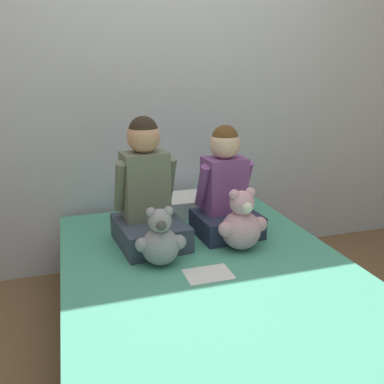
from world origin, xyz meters
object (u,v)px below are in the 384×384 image
at_px(bed, 217,317).
at_px(sign_card, 208,274).
at_px(teddy_bear_held_by_left_child, 160,241).
at_px(child_on_right, 225,190).
at_px(teddy_bear_held_by_right_child, 241,224).
at_px(pillow_at_headboard, 171,206).
at_px(child_on_left, 147,195).

bearing_deg(bed, sign_card, 139.53).
distance_m(bed, teddy_bear_held_by_left_child, 0.44).
distance_m(bed, child_on_right, 0.68).
height_order(child_on_right, teddy_bear_held_by_right_child, child_on_right).
distance_m(teddy_bear_held_by_left_child, sign_card, 0.27).
distance_m(teddy_bear_held_by_right_child, pillow_at_headboard, 0.64).
relative_size(child_on_left, sign_card, 3.15).
bearing_deg(teddy_bear_held_by_right_child, sign_card, -143.79).
height_order(bed, child_on_right, child_on_right).
relative_size(child_on_left, teddy_bear_held_by_right_child, 2.07).
distance_m(bed, child_on_left, 0.69).
bearing_deg(pillow_at_headboard, sign_card, -92.44).
distance_m(child_on_right, teddy_bear_held_by_left_child, 0.52).
bearing_deg(child_on_right, pillow_at_headboard, 116.01).
relative_size(child_on_right, teddy_bear_held_by_right_child, 1.88).
relative_size(teddy_bear_held_by_right_child, pillow_at_headboard, 0.68).
height_order(bed, teddy_bear_held_by_left_child, teddy_bear_held_by_left_child).
distance_m(bed, pillow_at_headboard, 0.88).
distance_m(teddy_bear_held_by_left_child, pillow_at_headboard, 0.68).
xyz_separation_m(bed, sign_card, (-0.03, 0.03, 0.21)).
bearing_deg(sign_card, child_on_left, 112.54).
relative_size(child_on_right, sign_card, 2.86).
bearing_deg(child_on_left, bed, -71.73).
height_order(bed, sign_card, sign_card).
relative_size(teddy_bear_held_by_left_child, sign_card, 1.35).
relative_size(pillow_at_headboard, sign_card, 2.25).
bearing_deg(teddy_bear_held_by_left_child, sign_card, -36.73).
bearing_deg(child_on_left, teddy_bear_held_by_right_child, -34.31).
bearing_deg(sign_card, bed, -40.47).
bearing_deg(pillow_at_headboard, teddy_bear_held_by_right_child, -70.02).
relative_size(bed, teddy_bear_held_by_right_child, 6.27).
bearing_deg(bed, teddy_bear_held_by_left_child, 137.55).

